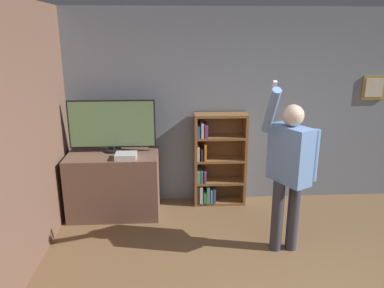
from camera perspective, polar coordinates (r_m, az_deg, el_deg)
wall_back at (r=5.36m, az=9.21°, el=5.47°), size 7.14×0.09×2.70m
wall_side_brick at (r=4.15m, az=-23.76°, el=0.99°), size 0.06×4.33×2.70m
tv_ledge at (r=5.15m, az=-11.73°, el=-5.95°), size 1.18×0.68×0.84m
television at (r=5.01m, az=-12.08°, el=2.82°), size 1.13×0.22×0.70m
game_console at (r=4.77m, az=-10.04°, el=-1.81°), size 0.26×0.23×0.07m
remote_loose at (r=4.75m, az=-10.86°, el=-2.28°), size 0.10×0.14×0.02m
bookshelf at (r=5.30m, az=3.57°, el=-2.82°), size 0.73×0.28×1.31m
person at (r=4.12m, az=14.60°, el=-3.07°), size 0.61×0.57×1.93m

